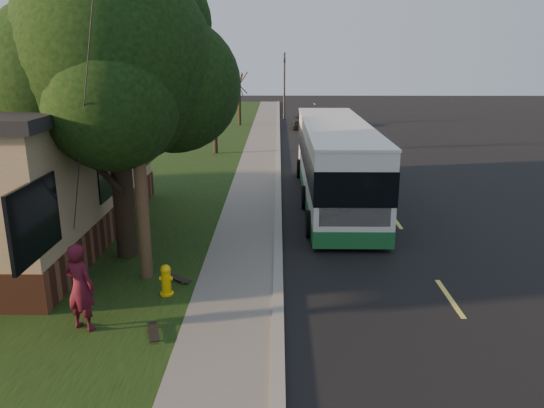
{
  "coord_description": "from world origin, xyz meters",
  "views": [
    {
      "loc": [
        -0.01,
        -11.29,
        5.52
      ],
      "look_at": [
        -0.17,
        2.7,
        1.5
      ],
      "focal_mm": 35.0,
      "sensor_mm": 36.0,
      "label": 1
    }
  ],
  "objects": [
    {
      "name": "skateboard_main",
      "position": [
        -2.5,
        -1.83,
        0.13
      ],
      "size": [
        0.41,
        0.81,
        0.07
      ],
      "color": "black",
      "rests_on": "grass_verge"
    },
    {
      "name": "traffic_signal",
      "position": [
        0.5,
        34.0,
        3.16
      ],
      "size": [
        0.18,
        0.22,
        5.5
      ],
      "color": "#2D2D30",
      "rests_on": "ground"
    },
    {
      "name": "curb",
      "position": [
        0.0,
        10.0,
        0.06
      ],
      "size": [
        0.25,
        80.0,
        0.12
      ],
      "primitive_type": "cube",
      "color": "gray",
      "rests_on": "ground"
    },
    {
      "name": "sidewalk",
      "position": [
        -1.0,
        10.0,
        0.04
      ],
      "size": [
        2.0,
        80.0,
        0.08
      ],
      "primitive_type": "cube",
      "color": "slate",
      "rests_on": "ground"
    },
    {
      "name": "leafy_tree",
      "position": [
        -4.17,
        2.65,
        5.17
      ],
      "size": [
        6.3,
        6.0,
        7.8
      ],
      "color": "black",
      "rests_on": "grass_verge"
    },
    {
      "name": "distant_car",
      "position": [
        1.99,
        28.93,
        0.68
      ],
      "size": [
        1.97,
        4.1,
        1.35
      ],
      "primitive_type": "imported",
      "rotation": [
        0.0,
        0.0,
        -0.1
      ],
      "color": "black",
      "rests_on": "ground"
    },
    {
      "name": "fire_hydrant",
      "position": [
        -2.6,
        0.0,
        0.43
      ],
      "size": [
        0.32,
        0.32,
        0.74
      ],
      "color": "yellow",
      "rests_on": "grass_verge"
    },
    {
      "name": "utility_pole",
      "position": [
        -3.31,
        0.99,
        4.63
      ],
      "size": [
        2.86,
        3.21,
        9.07
      ],
      "color": "#473321",
      "rests_on": "ground"
    },
    {
      "name": "grass_verge",
      "position": [
        -4.5,
        10.0,
        0.04
      ],
      "size": [
        5.0,
        80.0,
        0.07
      ],
      "primitive_type": "cube",
      "color": "black",
      "rests_on": "ground"
    },
    {
      "name": "bare_tree_near",
      "position": [
        -3.5,
        18.0,
        2.15
      ],
      "size": [
        1.38,
        1.21,
        4.31
      ],
      "color": "black",
      "rests_on": "grass_verge"
    },
    {
      "name": "skateboard_spare",
      "position": [
        -2.5,
        0.79,
        0.13
      ],
      "size": [
        0.77,
        0.63,
        0.08
      ],
      "color": "black",
      "rests_on": "grass_verge"
    },
    {
      "name": "ground",
      "position": [
        0.0,
        0.0,
        0.0
      ],
      "size": [
        120.0,
        120.0,
        0.0
      ],
      "primitive_type": "plane",
      "color": "black",
      "rests_on": "ground"
    },
    {
      "name": "skateboarder",
      "position": [
        -3.97,
        -1.6,
        0.99
      ],
      "size": [
        0.79,
        0.66,
        1.84
      ],
      "primitive_type": "imported",
      "rotation": [
        0.0,
        0.0,
        2.76
      ],
      "color": "#460E1C",
      "rests_on": "grass_verge"
    },
    {
      "name": "transit_bus",
      "position": [
        2.13,
        8.27,
        1.6
      ],
      "size": [
        2.55,
        11.07,
        3.0
      ],
      "color": "silver",
      "rests_on": "ground"
    },
    {
      "name": "bare_tree_far",
      "position": [
        -3.0,
        30.0,
        2.0
      ],
      "size": [
        1.38,
        1.21,
        4.03
      ],
      "color": "black",
      "rests_on": "grass_verge"
    },
    {
      "name": "road",
      "position": [
        4.0,
        10.0,
        0.01
      ],
      "size": [
        8.0,
        80.0,
        0.01
      ],
      "primitive_type": "cube",
      "color": "black",
      "rests_on": "ground"
    }
  ]
}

